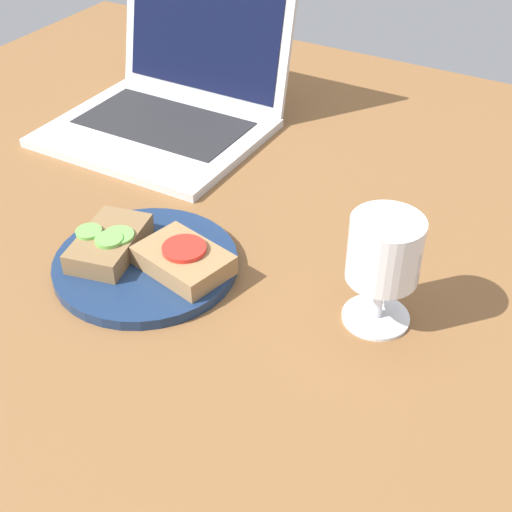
# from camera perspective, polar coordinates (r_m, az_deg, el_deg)

# --- Properties ---
(wooden_table) EXTENTS (1.40, 1.40, 0.03)m
(wooden_table) POSITION_cam_1_polar(r_m,az_deg,el_deg) (0.83, -5.19, -2.05)
(wooden_table) COLOR brown
(wooden_table) RESTS_ON ground
(plate) EXTENTS (0.21, 0.21, 0.01)m
(plate) POSITION_cam_1_polar(r_m,az_deg,el_deg) (0.82, -8.80, -0.61)
(plate) COLOR navy
(plate) RESTS_ON wooden_table
(sandwich_with_tomato) EXTENTS (0.11, 0.09, 0.03)m
(sandwich_with_tomato) POSITION_cam_1_polar(r_m,az_deg,el_deg) (0.80, -6.06, -0.18)
(sandwich_with_tomato) COLOR #937047
(sandwich_with_tomato) RESTS_ON plate
(sandwich_with_cucumber) EXTENTS (0.09, 0.12, 0.03)m
(sandwich_with_cucumber) POSITION_cam_1_polar(r_m,az_deg,el_deg) (0.83, -11.66, 1.06)
(sandwich_with_cucumber) COLOR brown
(sandwich_with_cucumber) RESTS_ON plate
(wine_glass) EXTENTS (0.07, 0.07, 0.12)m
(wine_glass) POSITION_cam_1_polar(r_m,az_deg,el_deg) (0.71, 10.21, 0.01)
(wine_glass) COLOR white
(wine_glass) RESTS_ON wooden_table
(laptop) EXTENTS (0.30, 0.30, 0.21)m
(laptop) POSITION_cam_1_polar(r_m,az_deg,el_deg) (1.11, -6.64, 12.57)
(laptop) COLOR silver
(laptop) RESTS_ON wooden_table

